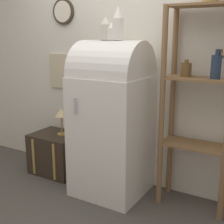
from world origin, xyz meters
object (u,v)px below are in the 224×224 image
object	(u,v)px
vase_center	(113,32)
vase_left	(106,29)
vase_right	(118,24)
desk_lamp	(61,115)
refrigerator	(112,116)
suitcase_trunk	(57,153)

from	to	relation	value
vase_center	vase_left	bearing A→B (deg)	-175.02
vase_center	vase_right	bearing A→B (deg)	-16.71
vase_right	desk_lamp	size ratio (longest dim) A/B	0.97
vase_left	vase_right	xyz separation A→B (m)	(0.14, -0.01, 0.04)
refrigerator	vase_left	size ratio (longest dim) A/B	7.12
vase_center	desk_lamp	world-z (taller)	vase_center
vase_center	refrigerator	bearing A→B (deg)	-96.05
vase_right	vase_left	bearing A→B (deg)	174.42
refrigerator	vase_center	xyz separation A→B (m)	(0.00, 0.01, 0.81)
vase_left	suitcase_trunk	bearing A→B (deg)	175.28
vase_left	vase_right	bearing A→B (deg)	-5.58
suitcase_trunk	vase_right	distance (m)	1.68
refrigerator	suitcase_trunk	bearing A→B (deg)	175.20
suitcase_trunk	desk_lamp	world-z (taller)	desk_lamp
vase_left	vase_right	distance (m)	0.15
vase_right	vase_center	bearing A→B (deg)	163.29
vase_left	desk_lamp	world-z (taller)	vase_left
suitcase_trunk	desk_lamp	distance (m)	0.48
refrigerator	suitcase_trunk	world-z (taller)	refrigerator
suitcase_trunk	vase_center	distance (m)	1.59
vase_right	suitcase_trunk	bearing A→B (deg)	175.14
refrigerator	vase_center	world-z (taller)	vase_center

